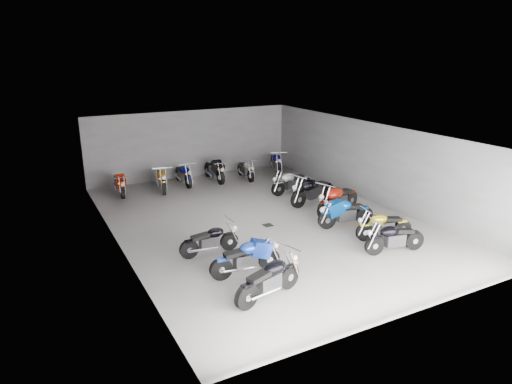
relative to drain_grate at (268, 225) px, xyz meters
The scene contains 21 objects.
ground 0.50m from the drain_grate, 90.00° to the left, with size 14.00×14.00×0.00m, color #979490.
wall_back 7.67m from the drain_grate, 90.00° to the left, with size 10.00×0.10×3.20m, color slate.
wall_left 5.27m from the drain_grate, behind, with size 0.10×14.00×3.20m, color slate.
wall_right 5.27m from the drain_grate, ahead, with size 0.10×14.00×3.20m, color slate.
ceiling 3.25m from the drain_grate, 90.00° to the left, with size 10.00×14.00×0.04m, color black.
drain_grate is the anchor object (origin of this frame).
motorcycle_left_a 4.95m from the drain_grate, 118.91° to the right, with size 2.07×0.70×0.93m.
motorcycle_left_b 3.78m from the drain_grate, 128.30° to the right, with size 2.05×0.42×0.90m.
motorcycle_left_c 3.00m from the drain_grate, 155.08° to the right, with size 1.87×0.36×0.82m.
motorcycle_right_a 4.40m from the drain_grate, 58.83° to the right, with size 1.97×0.55×0.87m.
motorcycle_right_b 3.93m from the drain_grate, 45.82° to the right, with size 1.93×0.59×0.86m.
motorcycle_right_c 2.73m from the drain_grate, 29.90° to the right, with size 2.10×0.52×0.93m.
motorcycle_right_d 2.96m from the drain_grate, ahead, with size 2.30×0.84×1.04m.
motorcycle_right_e 3.04m from the drain_grate, 24.31° to the left, with size 2.31×0.64×1.02m.
motorcycle_right_f 3.98m from the drain_grate, 46.17° to the left, with size 2.08×0.48×0.92m.
motorcycle_back_a 7.23m from the drain_grate, 121.84° to the left, with size 0.42×2.04×0.89m.
motorcycle_back_b 6.23m from the drain_grate, 109.17° to the left, with size 0.61×2.18×0.97m.
motorcycle_back_c 6.36m from the drain_grate, 98.14° to the left, with size 0.41×2.06×0.91m.
motorcycle_back_d 6.27m from the drain_grate, 84.41° to the left, with size 0.44×2.24×0.98m.
motorcycle_back_e 6.20m from the drain_grate, 70.52° to the left, with size 0.44×1.95×0.86m.
motorcycle_back_f 7.45m from the drain_grate, 57.55° to the left, with size 0.85×2.07×0.95m.
Camera 1 is at (-7.37, -13.55, 5.85)m, focal length 32.00 mm.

